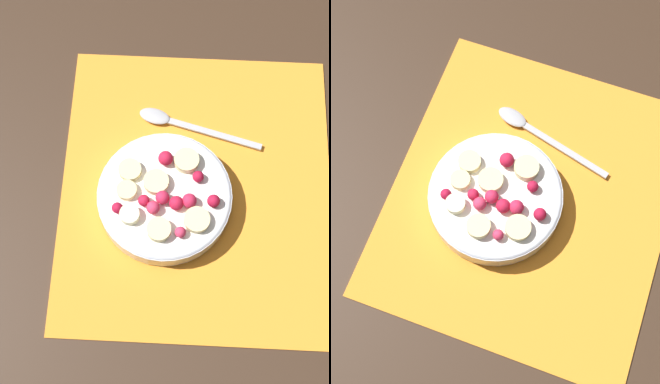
# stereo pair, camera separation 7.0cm
# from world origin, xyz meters

# --- Properties ---
(ground_plane) EXTENTS (3.00, 3.00, 0.00)m
(ground_plane) POSITION_xyz_m (0.00, 0.00, 0.00)
(ground_plane) COLOR #382619
(placemat) EXTENTS (0.42, 0.38, 0.01)m
(placemat) POSITION_xyz_m (0.00, 0.00, 0.00)
(placemat) COLOR orange
(placemat) RESTS_ON ground_plane
(fruit_bowl) EXTENTS (0.18, 0.18, 0.05)m
(fruit_bowl) POSITION_xyz_m (-0.02, 0.04, 0.03)
(fruit_bowl) COLOR silver
(fruit_bowl) RESTS_ON placemat
(spoon) EXTENTS (0.06, 0.18, 0.01)m
(spoon) POSITION_xyz_m (0.10, 0.03, 0.01)
(spoon) COLOR #B2B2B7
(spoon) RESTS_ON placemat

